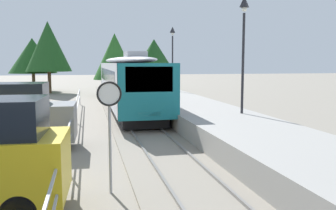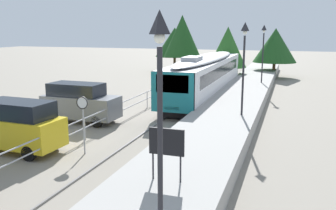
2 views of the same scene
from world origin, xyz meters
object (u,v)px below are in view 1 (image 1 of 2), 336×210
at_px(speed_limit_sign, 109,109).
at_px(platform_lamp_far_end, 173,46).
at_px(platform_lamp_mid_platform, 244,33).
at_px(commuter_train, 127,79).
at_px(parked_van_grey, 5,116).

bearing_deg(speed_limit_sign, platform_lamp_far_end, 72.71).
bearing_deg(speed_limit_sign, platform_lamp_mid_platform, 46.04).
bearing_deg(platform_lamp_mid_platform, platform_lamp_far_end, 90.00).
xyz_separation_m(commuter_train, platform_lamp_mid_platform, (4.35, -9.63, 2.48)).
distance_m(platform_lamp_far_end, parked_van_grey, 18.79).
relative_size(platform_lamp_mid_platform, platform_lamp_far_end, 1.00).
relative_size(commuter_train, platform_lamp_far_end, 3.58).
distance_m(commuter_train, platform_lamp_far_end, 6.76).
bearing_deg(commuter_train, platform_lamp_mid_platform, -65.67).
distance_m(platform_lamp_mid_platform, parked_van_grey, 10.66).
bearing_deg(commuter_train, speed_limit_sign, -97.51).
height_order(speed_limit_sign, parked_van_grey, speed_limit_sign).
height_order(commuter_train, parked_van_grey, commuter_train).
relative_size(commuter_train, parked_van_grey, 3.86).
bearing_deg(platform_lamp_mid_platform, speed_limit_sign, -133.96).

